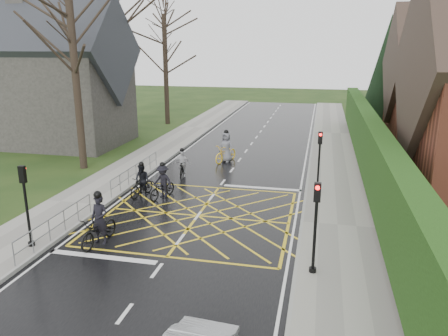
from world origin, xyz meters
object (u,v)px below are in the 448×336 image
at_px(cyclist_back, 142,183).
at_px(cyclist_rear, 99,227).
at_px(cyclist_mid, 163,185).
at_px(cyclist_lead, 226,151).
at_px(cyclist_front, 182,166).

bearing_deg(cyclist_back, cyclist_rear, -68.72).
xyz_separation_m(cyclist_mid, cyclist_lead, (1.57, 7.41, 0.06)).
bearing_deg(cyclist_front, cyclist_rear, -103.13).
relative_size(cyclist_rear, cyclist_mid, 1.13).
xyz_separation_m(cyclist_back, cyclist_mid, (1.10, -0.02, -0.00)).
relative_size(cyclist_front, cyclist_lead, 0.76).
distance_m(cyclist_back, cyclist_lead, 7.86).
bearing_deg(cyclist_back, cyclist_front, 90.62).
xyz_separation_m(cyclist_rear, cyclist_front, (0.34, 9.06, -0.06)).
relative_size(cyclist_rear, cyclist_lead, 0.98).
bearing_deg(cyclist_lead, cyclist_front, -91.99).
bearing_deg(cyclist_back, cyclist_lead, 85.23).
bearing_deg(cyclist_front, cyclist_back, -115.49).
height_order(cyclist_mid, cyclist_front, cyclist_mid).
bearing_deg(cyclist_mid, cyclist_front, 110.37).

